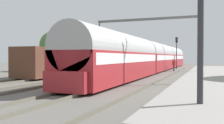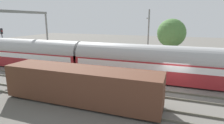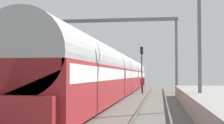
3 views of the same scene
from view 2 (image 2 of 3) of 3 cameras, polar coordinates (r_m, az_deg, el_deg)
ground at (r=19.44m, az=18.54°, el=-7.78°), size 120.00×120.00×0.00m
track_far_west at (r=14.16m, az=17.78°, el=-15.41°), size 1.52×60.00×0.16m
track_west at (r=17.63m, az=18.36°, el=-9.65°), size 1.51×60.00×0.16m
track_east at (r=21.22m, az=18.73°, el=-5.82°), size 1.51×60.00×0.16m
track_far_east at (r=24.87m, az=18.99°, el=-3.10°), size 1.52×60.00×0.16m
platform at (r=28.57m, az=15.24°, el=-0.05°), size 4.40×28.00×0.90m
passenger_train at (r=28.60m, az=-24.06°, el=2.40°), size 2.93×49.20×3.82m
freight_car at (r=15.37m, az=-9.45°, el=-6.95°), size 2.80×13.00×2.70m
person_crossing at (r=30.42m, az=-20.73°, el=1.45°), size 0.44×0.46×1.73m
railway_signal_far at (r=34.90m, az=-30.56°, el=5.76°), size 0.36×0.30×5.28m
catenary_gantry at (r=27.96m, az=-29.67°, el=9.67°), size 15.85×0.28×7.86m
catenary_pole_east_mid at (r=26.78m, az=11.04°, el=7.35°), size 1.90×0.20×8.00m
tree_east_background at (r=33.28m, az=17.77°, el=8.46°), size 4.78×4.78×6.80m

